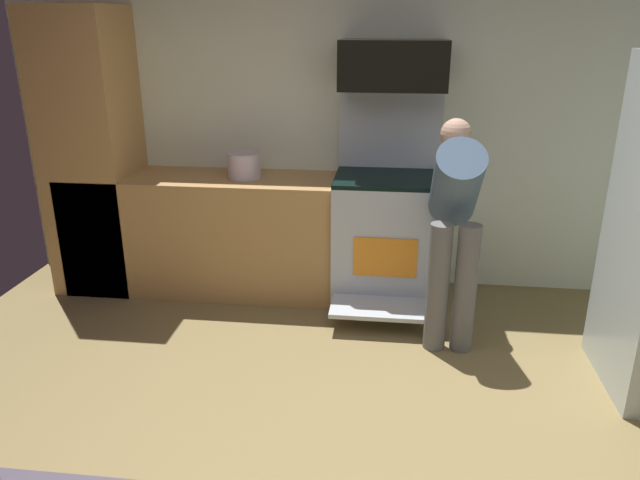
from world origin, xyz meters
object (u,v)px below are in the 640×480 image
at_px(person_cook, 455,217).
at_px(stock_pot, 244,165).
at_px(oven_range, 386,233).
at_px(microwave, 393,65).

distance_m(person_cook, stock_pot, 1.60).
bearing_deg(oven_range, person_cook, -54.18).
relative_size(oven_range, person_cook, 1.09).
xyz_separation_m(oven_range, stock_pot, (-1.06, 0.01, 0.48)).
bearing_deg(microwave, oven_range, -90.00).
bearing_deg(oven_range, microwave, 90.00).
relative_size(oven_range, stock_pot, 6.33).
xyz_separation_m(person_cook, stock_pot, (-1.48, 0.59, 0.15)).
xyz_separation_m(microwave, stock_pot, (-1.06, -0.08, -0.71)).
relative_size(microwave, person_cook, 0.53).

